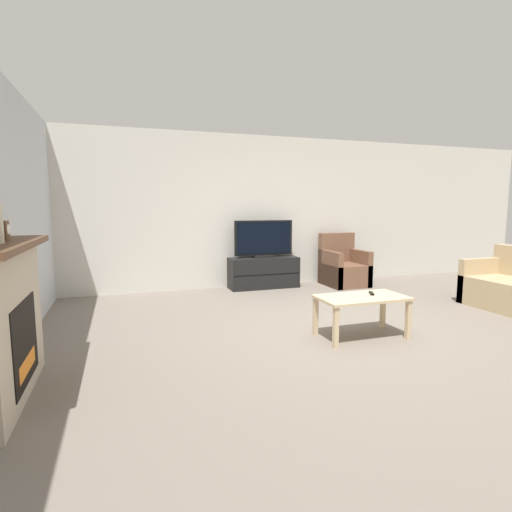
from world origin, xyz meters
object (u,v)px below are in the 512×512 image
at_px(armchair, 343,269).
at_px(remote, 371,293).
at_px(tv_stand, 264,273).
at_px(coffee_table, 362,302).
at_px(fireplace, 1,322).
at_px(mantel_clock, 3,231).
at_px(tv, 264,240).

bearing_deg(armchair, remote, -114.86).
relative_size(tv_stand, coffee_table, 1.27).
relative_size(tv_stand, remote, 8.12).
xyz_separation_m(fireplace, remote, (3.51, 0.47, -0.13)).
distance_m(fireplace, mantel_clock, 0.68).
xyz_separation_m(tv, coffee_table, (0.11, -2.89, -0.46)).
bearing_deg(tv, mantel_clock, -135.57).
bearing_deg(tv, fireplace, -134.42).
xyz_separation_m(mantel_clock, tv_stand, (3.22, 3.16, -0.99)).
xyz_separation_m(tv_stand, tv, (-0.00, -0.00, 0.58)).
bearing_deg(tv, armchair, -8.66).
bearing_deg(coffee_table, tv_stand, 92.17).
bearing_deg(tv_stand, tv, -90.00).
distance_m(mantel_clock, armchair, 5.63).
bearing_deg(remote, fireplace, -147.15).
relative_size(coffee_table, remote, 6.41).
height_order(mantel_clock, armchair, mantel_clock).
distance_m(mantel_clock, tv, 4.53).
bearing_deg(remote, mantel_clock, -149.50).
height_order(tv, armchair, tv).
bearing_deg(armchair, tv_stand, 171.26).
xyz_separation_m(mantel_clock, armchair, (4.70, 2.93, -0.96)).
height_order(tv_stand, remote, tv_stand).
distance_m(mantel_clock, coffee_table, 3.45).
xyz_separation_m(armchair, remote, (-1.21, -2.61, 0.17)).
height_order(fireplace, armchair, fireplace).
height_order(mantel_clock, tv, mantel_clock).
xyz_separation_m(tv, armchair, (1.48, -0.23, -0.55)).
bearing_deg(fireplace, coffee_table, 7.01).
bearing_deg(fireplace, tv_stand, 45.60).
distance_m(tv, coffee_table, 2.93).
distance_m(mantel_clock, remote, 3.60).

